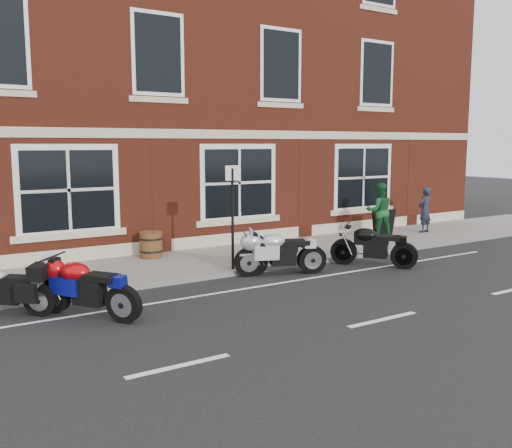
# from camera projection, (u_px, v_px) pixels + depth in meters

# --- Properties ---
(ground) EXTENTS (80.00, 80.00, 0.00)m
(ground) POSITION_uv_depth(u_px,v_px,m) (285.00, 285.00, 12.72)
(ground) COLOR black
(ground) RESTS_ON ground
(sidewalk) EXTENTS (30.00, 3.00, 0.12)m
(sidewalk) POSITION_uv_depth(u_px,v_px,m) (220.00, 260.00, 15.21)
(sidewalk) COLOR slate
(sidewalk) RESTS_ON ground
(kerb) EXTENTS (30.00, 0.16, 0.12)m
(kerb) POSITION_uv_depth(u_px,v_px,m) (252.00, 271.00, 13.89)
(kerb) COLOR slate
(kerb) RESTS_ON ground
(pub_building) EXTENTS (24.00, 12.00, 12.00)m
(pub_building) POSITION_uv_depth(u_px,v_px,m) (118.00, 64.00, 20.63)
(pub_building) COLOR maroon
(pub_building) RESTS_ON ground
(moto_touring_silver) EXTENTS (1.58, 1.38, 1.30)m
(moto_touring_silver) POSITION_uv_depth(u_px,v_px,m) (2.00, 286.00, 10.48)
(moto_touring_silver) COLOR black
(moto_touring_silver) RESTS_ON ground
(moto_sport_red) EXTENTS (1.39, 1.96, 1.02)m
(moto_sport_red) POSITION_uv_depth(u_px,v_px,m) (86.00, 286.00, 10.29)
(moto_sport_red) COLOR black
(moto_sport_red) RESTS_ON ground
(moto_sport_black) EXTENTS (2.02, 0.63, 0.92)m
(moto_sport_black) POSITION_uv_depth(u_px,v_px,m) (280.00, 252.00, 13.77)
(moto_sport_black) COLOR black
(moto_sport_black) RESTS_ON ground
(moto_sport_silver) EXTENTS (2.16, 0.95, 1.02)m
(moto_sport_silver) POSITION_uv_depth(u_px,v_px,m) (279.00, 251.00, 13.62)
(moto_sport_silver) COLOR black
(moto_sport_silver) RESTS_ON ground
(moto_naked_black) EXTENTS (1.42, 1.88, 1.00)m
(moto_naked_black) POSITION_uv_depth(u_px,v_px,m) (372.00, 244.00, 14.58)
(moto_naked_black) COLOR black
(moto_naked_black) RESTS_ON ground
(pedestrian_left) EXTENTS (0.62, 0.47, 1.54)m
(pedestrian_left) POSITION_uv_depth(u_px,v_px,m) (425.00, 210.00, 19.39)
(pedestrian_left) COLOR #1B2030
(pedestrian_left) RESTS_ON sidewalk
(pedestrian_right) EXTENTS (1.08, 0.99, 1.78)m
(pedestrian_right) POSITION_uv_depth(u_px,v_px,m) (379.00, 211.00, 18.11)
(pedestrian_right) COLOR #164E24
(pedestrian_right) RESTS_ON sidewalk
(a_board_sign) EXTENTS (0.61, 0.48, 0.90)m
(a_board_sign) POSITION_uv_depth(u_px,v_px,m) (383.00, 222.00, 18.77)
(a_board_sign) COLOR black
(a_board_sign) RESTS_ON sidewalk
(barrel_planter) EXTENTS (0.63, 0.63, 0.70)m
(barrel_planter) POSITION_uv_depth(u_px,v_px,m) (151.00, 245.00, 15.15)
(barrel_planter) COLOR #452412
(barrel_planter) RESTS_ON sidewalk
(parking_sign) EXTENTS (0.35, 0.07, 2.50)m
(parking_sign) POSITION_uv_depth(u_px,v_px,m) (233.00, 210.00, 13.59)
(parking_sign) COLOR black
(parking_sign) RESTS_ON sidewalk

